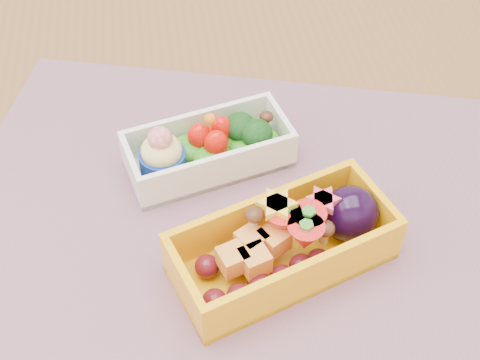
{
  "coord_description": "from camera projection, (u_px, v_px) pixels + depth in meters",
  "views": [
    {
      "loc": [
        -0.09,
        -0.39,
        1.18
      ],
      "look_at": [
        -0.04,
        -0.03,
        0.79
      ],
      "focal_mm": 48.43,
      "sensor_mm": 36.0,
      "label": 1
    }
  ],
  "objects": [
    {
      "name": "table",
      "position": [
        270.0,
        244.0,
        0.66
      ],
      "size": [
        1.2,
        0.8,
        0.75
      ],
      "color": "brown",
      "rests_on": "ground"
    },
    {
      "name": "placemat",
      "position": [
        232.0,
        215.0,
        0.56
      ],
      "size": [
        0.57,
        0.5,
        0.0
      ],
      "primitive_type": "cube",
      "rotation": [
        0.0,
        0.0,
        -0.29
      ],
      "color": "#855C65",
      "rests_on": "table"
    },
    {
      "name": "bento_white",
      "position": [
        208.0,
        149.0,
        0.58
      ],
      "size": [
        0.16,
        0.1,
        0.06
      ],
      "rotation": [
        0.0,
        0.0,
        0.24
      ],
      "color": "white",
      "rests_on": "placemat"
    },
    {
      "name": "bento_yellow",
      "position": [
        288.0,
        243.0,
        0.5
      ],
      "size": [
        0.19,
        0.13,
        0.06
      ],
      "rotation": [
        0.0,
        0.0,
        0.33
      ],
      "color": "#FAAC0C",
      "rests_on": "placemat"
    }
  ]
}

